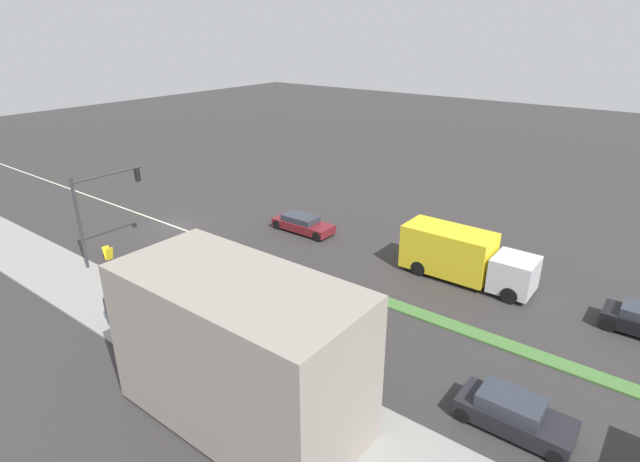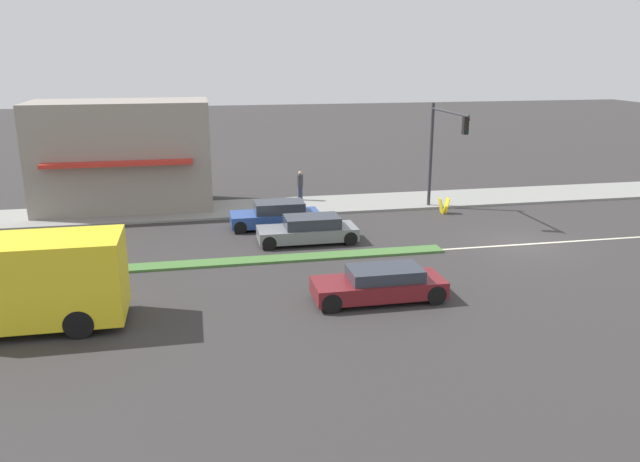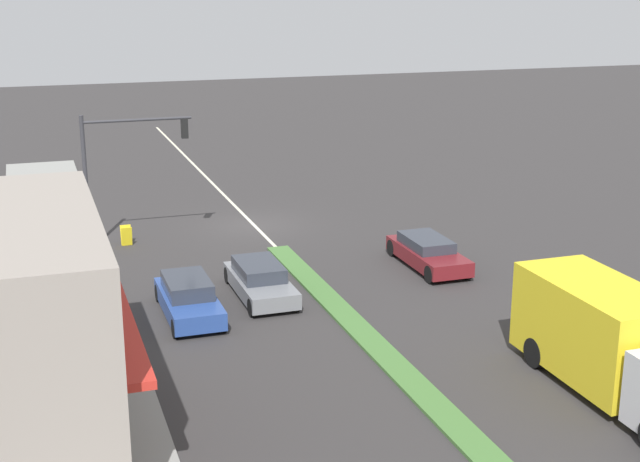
{
  "view_description": "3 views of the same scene",
  "coord_description": "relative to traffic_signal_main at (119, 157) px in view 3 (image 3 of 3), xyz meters",
  "views": [
    {
      "loc": [
        20.53,
        29.33,
        13.69
      ],
      "look_at": [
        -1.89,
        12.19,
        2.04
      ],
      "focal_mm": 28.0,
      "sensor_mm": 36.0,
      "label": 1
    },
    {
      "loc": [
        -24.37,
        14.26,
        8.28
      ],
      "look_at": [
        -1.4,
        9.63,
        1.56
      ],
      "focal_mm": 35.0,
      "sensor_mm": 36.0,
      "label": 2
    },
    {
      "loc": [
        9.82,
        38.9,
        11.04
      ],
      "look_at": [
        -0.26,
        8.92,
        2.08
      ],
      "focal_mm": 50.0,
      "sensor_mm": 36.0,
      "label": 3
    }
  ],
  "objects": [
    {
      "name": "ground_plane",
      "position": [
        -6.12,
        16.35,
        -3.9
      ],
      "size": [
        160.0,
        160.0,
        0.0
      ],
      "primitive_type": "plane",
      "color": "#333030"
    },
    {
      "name": "sidewalk_right",
      "position": [
        2.88,
        16.85,
        -3.84
      ],
      "size": [
        4.0,
        73.0,
        0.12
      ],
      "primitive_type": "cube",
      "color": "gray",
      "rests_on": "ground"
    },
    {
      "name": "lane_marking_center",
      "position": [
        -6.12,
        -1.65,
        -3.9
      ],
      "size": [
        0.16,
        60.0,
        0.01
      ],
      "primitive_type": "cube",
      "color": "beige",
      "rests_on": "ground"
    },
    {
      "name": "building_corner_store",
      "position": [
        4.4,
        16.44,
        -0.92
      ],
      "size": [
        5.09,
        9.25,
        5.72
      ],
      "color": "gray",
      "rests_on": "sidewalk_right"
    },
    {
      "name": "traffic_signal_main",
      "position": [
        0.0,
        0.0,
        0.0
      ],
      "size": [
        4.59,
        0.34,
        5.6
      ],
      "color": "#333338",
      "rests_on": "sidewalk_right"
    },
    {
      "name": "pedestrian",
      "position": [
        4.04,
        6.8,
        -2.9
      ],
      "size": [
        0.34,
        0.34,
        1.68
      ],
      "color": "#282D42",
      "rests_on": "sidewalk_right"
    },
    {
      "name": "warning_aframe_sign",
      "position": [
        -0.11,
        -0.25,
        -3.47
      ],
      "size": [
        0.45,
        0.53,
        0.84
      ],
      "color": "yellow",
      "rests_on": "ground"
    },
    {
      "name": "delivery_truck",
      "position": [
        -11.12,
        18.45,
        -2.43
      ],
      "size": [
        2.44,
        7.5,
        2.87
      ],
      "color": "silver",
      "rests_on": "ground"
    },
    {
      "name": "suv_grey",
      "position": [
        -3.92,
        7.78,
        -3.31
      ],
      "size": [
        1.76,
        4.44,
        1.22
      ],
      "color": "slate",
      "rests_on": "ground"
    },
    {
      "name": "coupe_blue",
      "position": [
        -1.12,
        8.88,
        -3.28
      ],
      "size": [
        1.72,
        4.33,
        1.3
      ],
      "color": "#284793",
      "rests_on": "ground"
    },
    {
      "name": "sedan_maroon",
      "position": [
        -11.12,
        6.6,
        -3.32
      ],
      "size": [
        1.75,
        4.54,
        1.18
      ],
      "color": "maroon",
      "rests_on": "ground"
    }
  ]
}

